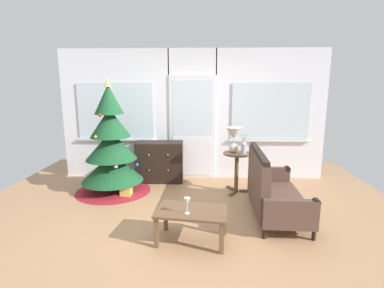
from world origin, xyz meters
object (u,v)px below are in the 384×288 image
object	(u,v)px
settee_sofa	(271,190)
gift_box	(126,191)
dresser_cabinet	(160,162)
table_lamp	(234,136)
coffee_table	(192,215)
wine_glass	(187,202)
side_table	(237,164)
christmas_tree	(111,152)
flower_vase	(244,147)

from	to	relation	value
settee_sofa	gift_box	xyz separation A→B (m)	(-2.28, 0.62, -0.28)
dresser_cabinet	table_lamp	xyz separation A→B (m)	(1.37, -0.52, 0.60)
coffee_table	wine_glass	bearing A→B (deg)	-115.68
side_table	table_lamp	size ratio (longest dim) A/B	1.61
christmas_tree	settee_sofa	xyz separation A→B (m)	(2.58, -0.89, -0.34)
settee_sofa	side_table	xyz separation A→B (m)	(-0.39, 0.92, 0.13)
settee_sofa	wine_glass	xyz separation A→B (m)	(-1.16, -0.88, 0.16)
side_table	flower_vase	world-z (taller)	flower_vase
side_table	dresser_cabinet	bearing A→B (deg)	158.64
side_table	wine_glass	world-z (taller)	side_table
dresser_cabinet	settee_sofa	xyz separation A→B (m)	(1.82, -1.48, -0.01)
christmas_tree	gift_box	distance (m)	0.75
table_lamp	coffee_table	bearing A→B (deg)	-110.85
wine_glass	settee_sofa	bearing A→B (deg)	37.13
table_lamp	gift_box	xyz separation A→B (m)	(-1.83, -0.34, -0.90)
wine_glass	table_lamp	bearing A→B (deg)	68.88
dresser_cabinet	wine_glass	xyz separation A→B (m)	(0.66, -2.36, 0.15)
dresser_cabinet	flower_vase	size ratio (longest dim) A/B	2.61
settee_sofa	gift_box	distance (m)	2.38
dresser_cabinet	coffee_table	bearing A→B (deg)	-72.55
wine_glass	gift_box	size ratio (longest dim) A/B	1.06
wine_glass	gift_box	bearing A→B (deg)	126.65
christmas_tree	flower_vase	size ratio (longest dim) A/B	5.59
wine_glass	gift_box	distance (m)	1.92
settee_sofa	dresser_cabinet	bearing A→B (deg)	140.92
dresser_cabinet	flower_vase	world-z (taller)	flower_vase
dresser_cabinet	wine_glass	bearing A→B (deg)	-74.31
dresser_cabinet	gift_box	bearing A→B (deg)	-117.83
settee_sofa	wine_glass	size ratio (longest dim) A/B	7.92
side_table	wine_glass	xyz separation A→B (m)	(-0.77, -1.80, 0.04)
wine_glass	gift_box	xyz separation A→B (m)	(-1.12, 1.50, -0.45)
table_lamp	gift_box	size ratio (longest dim) A/B	2.40
flower_vase	gift_box	xyz separation A→B (m)	(-1.99, -0.24, -0.73)
dresser_cabinet	coffee_table	xyz separation A→B (m)	(0.71, -2.26, -0.05)
christmas_tree	wine_glass	size ratio (longest dim) A/B	10.03
settee_sofa	coffee_table	xyz separation A→B (m)	(-1.11, -0.78, -0.04)
christmas_tree	coffee_table	size ratio (longest dim) A/B	2.17
table_lamp	wine_glass	distance (m)	2.02
flower_vase	gift_box	distance (m)	2.13
christmas_tree	side_table	world-z (taller)	christmas_tree
settee_sofa	wine_glass	distance (m)	1.47
table_lamp	side_table	bearing A→B (deg)	-33.69
dresser_cabinet	side_table	world-z (taller)	dresser_cabinet
settee_sofa	flower_vase	world-z (taller)	flower_vase
christmas_tree	coffee_table	xyz separation A→B (m)	(1.47, -1.67, -0.38)
settee_sofa	table_lamp	xyz separation A→B (m)	(-0.45, 0.96, 0.62)
christmas_tree	dresser_cabinet	xyz separation A→B (m)	(0.76, 0.59, -0.33)
dresser_cabinet	side_table	bearing A→B (deg)	-21.36
settee_sofa	flower_vase	distance (m)	1.01
christmas_tree	table_lamp	size ratio (longest dim) A/B	4.44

